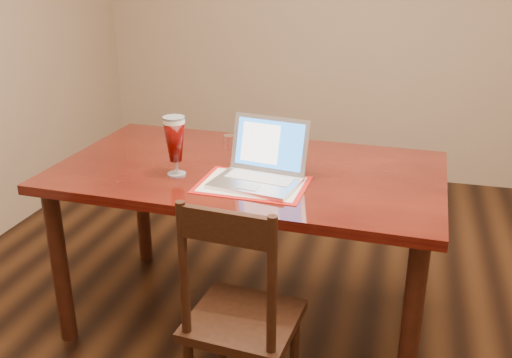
# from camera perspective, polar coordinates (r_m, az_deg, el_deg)

# --- Properties ---
(dining_table) EXTENTS (1.81, 1.05, 1.11)m
(dining_table) POSITION_cam_1_polar(r_m,az_deg,el_deg) (2.70, -0.87, -0.75)
(dining_table) COLOR #52130B
(dining_table) RESTS_ON ground
(dining_chair) EXTENTS (0.45, 0.43, 0.98)m
(dining_chair) POSITION_cam_1_polar(r_m,az_deg,el_deg) (2.27, -1.60, -13.74)
(dining_chair) COLOR black
(dining_chair) RESTS_ON ground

